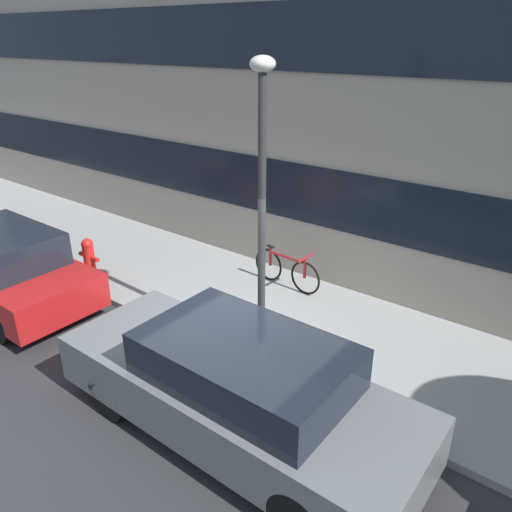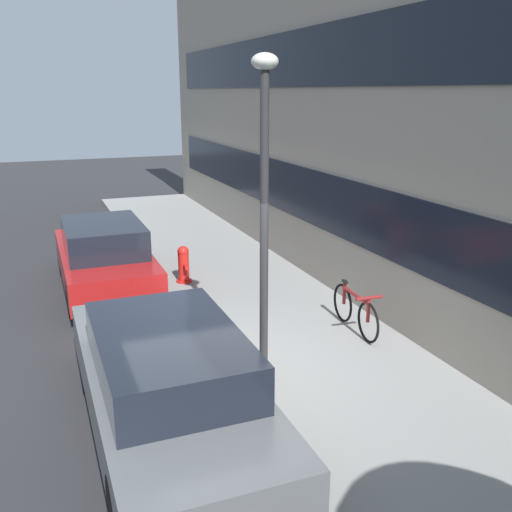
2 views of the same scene
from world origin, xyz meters
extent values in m
plane|color=#2B2B2D|center=(0.00, 0.00, 0.00)|extent=(56.00, 56.00, 0.00)
cube|color=gray|center=(0.00, 1.50, 0.06)|extent=(28.00, 3.00, 0.12)
cube|color=gray|center=(0.00, 3.45, 4.05)|extent=(28.00, 0.90, 8.09)
cube|color=black|center=(0.00, 2.98, 1.78)|extent=(25.76, 0.04, 1.10)
cube|color=black|center=(0.00, 2.98, 4.45)|extent=(25.76, 0.04, 1.10)
cube|color=#AD1919|center=(-4.58, -1.05, 0.53)|extent=(4.07, 1.64, 0.59)
cube|color=black|center=(-4.42, -1.05, 1.11)|extent=(2.12, 1.44, 0.56)
cylinder|color=black|center=(-5.84, -0.32, 0.32)|extent=(0.64, 0.18, 0.64)
cylinder|color=black|center=(-3.32, -1.78, 0.32)|extent=(0.64, 0.18, 0.64)
cylinder|color=black|center=(-3.32, -0.32, 0.32)|extent=(0.64, 0.18, 0.64)
cube|color=slate|center=(0.89, -1.05, 0.56)|extent=(4.58, 1.66, 0.65)
cube|color=black|center=(1.07, -1.05, 1.14)|extent=(2.38, 1.47, 0.50)
cylinder|color=black|center=(-0.53, -1.79, 0.32)|extent=(0.64, 0.18, 0.64)
cylinder|color=black|center=(-0.53, -0.31, 0.32)|extent=(0.64, 0.18, 0.64)
cylinder|color=black|center=(2.31, -0.31, 0.32)|extent=(0.64, 0.18, 0.64)
cylinder|color=red|center=(-4.09, 0.43, 0.14)|extent=(0.32, 0.32, 0.04)
cylinder|color=red|center=(-4.09, 0.43, 0.43)|extent=(0.22, 0.22, 0.55)
sphere|color=red|center=(-4.09, 0.43, 0.75)|extent=(0.23, 0.23, 0.23)
cylinder|color=red|center=(-4.28, 0.43, 0.48)|extent=(0.18, 0.09, 0.09)
cylinder|color=red|center=(-3.89, 0.43, 0.48)|extent=(0.18, 0.09, 0.09)
torus|color=black|center=(-0.26, 2.33, 0.44)|extent=(0.64, 0.08, 0.64)
torus|color=black|center=(-1.13, 2.39, 0.44)|extent=(0.64, 0.08, 0.64)
cylinder|color=maroon|center=(-0.70, 2.36, 0.72)|extent=(0.83, 0.11, 0.06)
cylinder|color=maroon|center=(-1.09, 2.38, 0.62)|extent=(0.06, 0.06, 0.36)
cylinder|color=maroon|center=(-0.28, 2.33, 0.62)|extent=(0.06, 0.06, 0.36)
ellipsoid|color=black|center=(-1.09, 2.38, 0.83)|extent=(0.20, 0.09, 0.05)
cylinder|color=maroon|center=(-0.28, 2.33, 0.83)|extent=(0.08, 0.44, 0.05)
cylinder|color=#2D2D30|center=(0.18, 0.43, 2.09)|extent=(0.11, 0.11, 3.95)
ellipsoid|color=silver|center=(0.18, 0.43, 4.16)|extent=(0.32, 0.32, 0.20)
camera|label=1|loc=(4.00, -4.63, 4.47)|focal=35.00mm
camera|label=2|loc=(6.61, -2.22, 3.84)|focal=40.00mm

